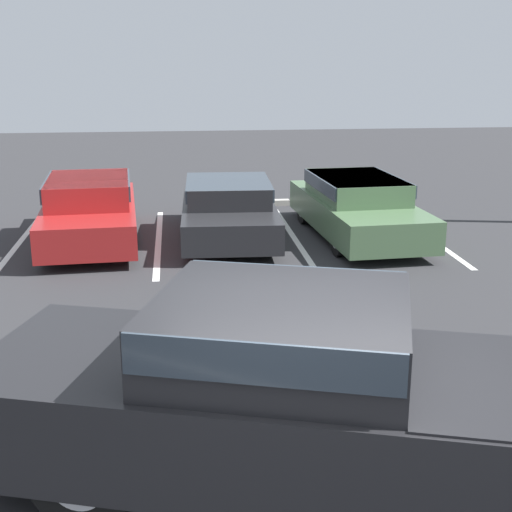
{
  "coord_description": "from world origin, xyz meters",
  "views": [
    {
      "loc": [
        -1.14,
        -5.05,
        3.66
      ],
      "look_at": [
        -0.08,
        4.2,
        1.0
      ],
      "focal_mm": 50.0,
      "sensor_mm": 36.0,
      "label": 1
    }
  ],
  "objects_px": {
    "parked_sedan_a": "(90,208)",
    "parked_sedan_b": "(228,207)",
    "pickup_truck": "(316,396)",
    "parked_sedan_c": "(357,205)",
    "wheel_stop_curb": "(251,203)"
  },
  "relations": [
    {
      "from": "parked_sedan_b",
      "to": "parked_sedan_c",
      "type": "distance_m",
      "value": 2.64
    },
    {
      "from": "parked_sedan_a",
      "to": "pickup_truck",
      "type": "bearing_deg",
      "value": 14.11
    },
    {
      "from": "pickup_truck",
      "to": "parked_sedan_c",
      "type": "xyz_separation_m",
      "value": [
        2.56,
        8.61,
        -0.2
      ]
    },
    {
      "from": "parked_sedan_b",
      "to": "parked_sedan_a",
      "type": "bearing_deg",
      "value": -87.02
    },
    {
      "from": "pickup_truck",
      "to": "parked_sedan_b",
      "type": "height_order",
      "value": "pickup_truck"
    },
    {
      "from": "pickup_truck",
      "to": "parked_sedan_a",
      "type": "bearing_deg",
      "value": 125.42
    },
    {
      "from": "parked_sedan_b",
      "to": "wheel_stop_curb",
      "type": "bearing_deg",
      "value": 167.45
    },
    {
      "from": "pickup_truck",
      "to": "parked_sedan_a",
      "type": "relative_size",
      "value": 1.37
    },
    {
      "from": "pickup_truck",
      "to": "parked_sedan_a",
      "type": "height_order",
      "value": "pickup_truck"
    },
    {
      "from": "pickup_truck",
      "to": "parked_sedan_b",
      "type": "bearing_deg",
      "value": 107.95
    },
    {
      "from": "parked_sedan_b",
      "to": "pickup_truck",
      "type": "bearing_deg",
      "value": 2.67
    },
    {
      "from": "pickup_truck",
      "to": "wheel_stop_curb",
      "type": "relative_size",
      "value": 3.27
    },
    {
      "from": "parked_sedan_b",
      "to": "wheel_stop_curb",
      "type": "height_order",
      "value": "parked_sedan_b"
    },
    {
      "from": "parked_sedan_a",
      "to": "parked_sedan_b",
      "type": "bearing_deg",
      "value": 86.95
    },
    {
      "from": "parked_sedan_a",
      "to": "parked_sedan_c",
      "type": "xyz_separation_m",
      "value": [
        5.4,
        -0.16,
        -0.02
      ]
    }
  ]
}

